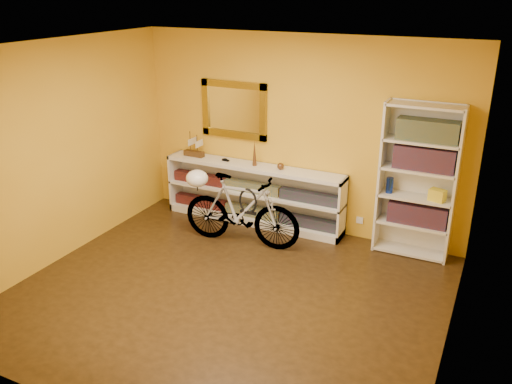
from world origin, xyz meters
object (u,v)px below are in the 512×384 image
at_px(bookcase, 417,182).
at_px(bicycle, 241,210).
at_px(helmet, 197,178).
at_px(console_unit, 253,194).

relative_size(bookcase, bicycle, 1.19).
bearing_deg(helmet, console_unit, 58.20).
bearing_deg(console_unit, bicycle, -76.80).
distance_m(bicycle, helmet, 0.71).
distance_m(bookcase, helmet, 2.73).
bearing_deg(bookcase, helmet, -164.04).
height_order(bookcase, helmet, bookcase).
height_order(bicycle, helmet, bicycle).
bearing_deg(console_unit, helmet, -121.80).
bearing_deg(helmet, bookcase, 15.96).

